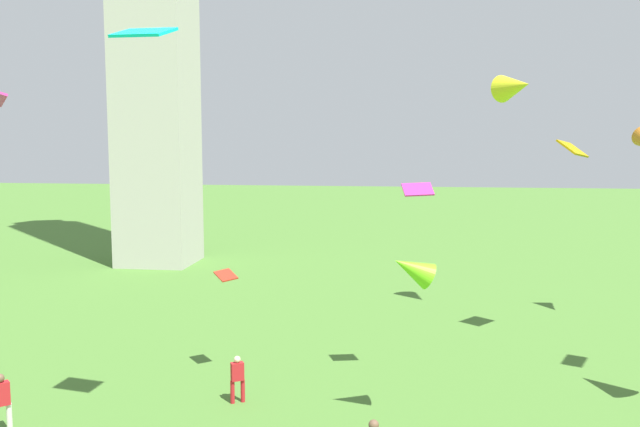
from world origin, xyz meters
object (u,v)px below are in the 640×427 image
person_4 (1,400)px  kite_flying_10 (418,189)px  kite_flying_0 (412,269)px  person_5 (237,376)px  kite_flying_6 (515,87)px  kite_flying_8 (226,275)px  kite_flying_1 (573,149)px  kite_flying_5 (144,32)px

person_4 → kite_flying_10: kite_flying_10 is taller
kite_flying_0 → kite_flying_10: (0.18, 3.47, 2.06)m
person_5 → kite_flying_0: size_ratio=1.00×
kite_flying_10 → kite_flying_6: bearing=-128.3°
kite_flying_0 → kite_flying_10: size_ratio=1.38×
person_5 → kite_flying_8: bearing=-96.1°
kite_flying_1 → kite_flying_6: bearing=62.1°
kite_flying_5 → kite_flying_8: (0.34, 6.24, -7.66)m
kite_flying_0 → kite_flying_10: 4.04m
person_4 → kite_flying_0: bearing=144.4°
kite_flying_5 → kite_flying_6: size_ratio=0.72×
kite_flying_0 → person_5: bearing=-117.6°
kite_flying_6 → kite_flying_8: 16.11m
kite_flying_8 → kite_flying_10: bearing=-131.1°
kite_flying_0 → kite_flying_8: 7.76m
person_5 → kite_flying_10: kite_flying_10 is taller
kite_flying_6 → kite_flying_0: bearing=-143.0°
kite_flying_8 → kite_flying_10: (6.85, -0.33, 3.22)m
kite_flying_10 → kite_flying_1: bearing=-150.6°
kite_flying_5 → kite_flying_6: kite_flying_6 is taller
kite_flying_1 → kite_flying_10: 8.54m
person_5 → kite_flying_8: 3.98m
kite_flying_1 → kite_flying_5: kite_flying_5 is taller
kite_flying_8 → kite_flying_0: bearing=-158.0°
kite_flying_0 → kite_flying_1: (6.48, 9.08, 3.37)m
person_5 → kite_flying_1: (12.08, 7.90, 7.32)m
kite_flying_8 → kite_flying_5: bearing=138.6°
kite_flying_0 → person_4: bearing=-96.1°
person_4 → kite_flying_10: (12.03, 5.48, 5.88)m
kite_flying_6 → kite_flying_8: kite_flying_6 is taller
kite_flying_6 → person_4: bearing=-171.2°
person_5 → kite_flying_6: (10.25, 11.45, 10.11)m
kite_flying_1 → kite_flying_8: kite_flying_1 is taller
person_4 → kite_flying_10: 14.46m
person_5 → kite_flying_1: 16.18m
kite_flying_0 → kite_flying_6: (4.66, 12.62, 6.16)m
person_5 → kite_flying_5: size_ratio=0.96×
kite_flying_5 → kite_flying_8: 9.89m
kite_flying_1 → person_5: bearing=158.0°
kite_flying_0 → kite_flying_8: bearing=-135.5°
person_4 → person_5: bearing=161.8°
kite_flying_1 → kite_flying_10: (-6.30, -5.61, -1.31)m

